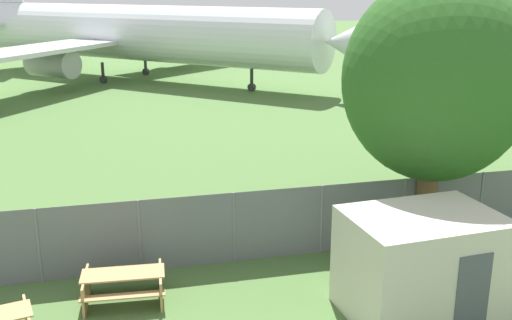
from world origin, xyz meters
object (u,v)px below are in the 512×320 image
airplane (134,33)px  picnic_bench_near_cabin (124,283)px  tree_left_of_cabin (436,80)px  portable_cabin (421,265)px  tree_near_hangar (477,56)px

airplane → picnic_bench_near_cabin: 36.24m
picnic_bench_near_cabin → tree_left_of_cabin: size_ratio=0.27×
airplane → portable_cabin: bearing=-40.0°
portable_cabin → tree_near_hangar: size_ratio=0.47×
picnic_bench_near_cabin → tree_left_of_cabin: 9.93m
airplane → portable_cabin: size_ratio=9.24×
picnic_bench_near_cabin → tree_near_hangar: size_ratio=0.27×
tree_left_of_cabin → portable_cabin: bearing=-120.4°
tree_near_hangar → tree_left_of_cabin: tree_left_of_cabin is taller
picnic_bench_near_cabin → tree_near_hangar: tree_near_hangar is taller
airplane → tree_left_of_cabin: airplane is taller
picnic_bench_near_cabin → tree_near_hangar: bearing=21.4°
portable_cabin → airplane: bearing=92.7°
airplane → portable_cabin: (4.61, -38.19, -2.51)m
tree_near_hangar → portable_cabin: bearing=-128.8°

